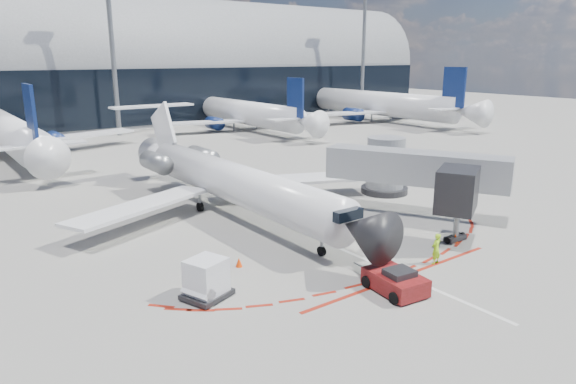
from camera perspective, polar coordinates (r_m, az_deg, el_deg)
ground at (r=36.45m, az=-1.03°, el=-3.36°), size 260.00×260.00×0.00m
apron_centerline at (r=38.01m, az=-2.78°, el=-2.59°), size 0.25×40.00×0.01m
apron_stop_bar at (r=28.48m, az=12.71°, el=-9.08°), size 14.00×0.25×0.01m
terminal_building at (r=95.38m, az=-24.88°, el=11.77°), size 150.00×24.15×24.00m
jet_bridge at (r=39.96m, az=13.05°, el=2.35°), size 10.03×15.20×4.90m
light_mast_centre at (r=80.25m, az=-18.94°, el=14.86°), size 0.70×0.70×25.00m
light_mast_east at (r=106.98m, az=8.38°, el=15.27°), size 0.70×0.70×25.00m
regional_jet at (r=38.41m, az=-6.82°, el=1.40°), size 24.47×30.18×7.56m
pushback_tug at (r=26.42m, az=11.83°, el=-9.66°), size 2.40×4.98×1.27m
ramp_worker at (r=30.19m, az=16.13°, el=-6.08°), size 0.69×0.48×1.81m
uld_container at (r=25.37m, az=-9.05°, el=-9.53°), size 2.61×2.42×2.00m
safety_cone_left at (r=28.98m, az=-5.47°, el=-7.78°), size 0.38×0.38×0.53m
safety_cone_right at (r=34.13m, az=18.09°, el=-4.90°), size 0.41×0.41×0.57m
bg_airliner_0 at (r=68.53m, az=-28.91°, el=8.17°), size 34.58×36.61×11.19m
bg_airliner_1 at (r=83.50m, az=-5.18°, el=10.63°), size 33.17×35.12×10.73m
bg_airliner_2 at (r=95.97m, az=9.97°, el=11.48°), size 37.98×40.22×12.29m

